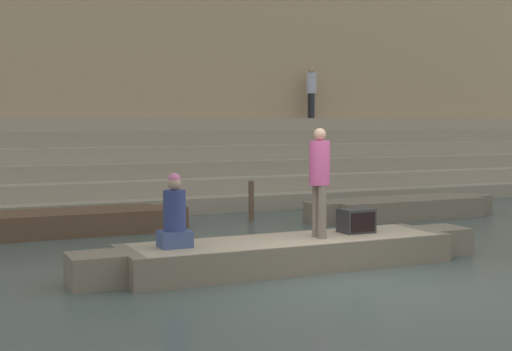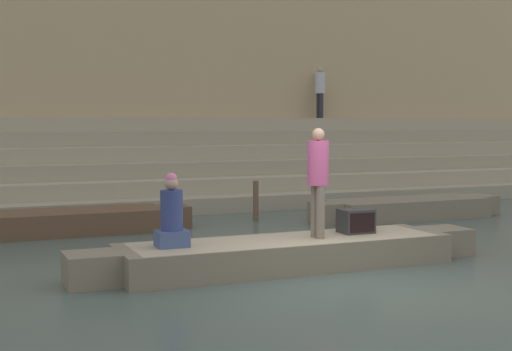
% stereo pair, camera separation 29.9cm
% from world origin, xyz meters
% --- Properties ---
extents(ground_plane, '(120.00, 120.00, 0.00)m').
position_xyz_m(ground_plane, '(0.00, 0.00, 0.00)').
color(ground_plane, '#47544C').
extents(ghat_steps, '(36.00, 4.56, 2.38)m').
position_xyz_m(ghat_steps, '(0.00, 10.71, 0.86)').
color(ghat_steps, gray).
rests_on(ghat_steps, ground).
extents(back_wall, '(34.20, 1.28, 8.49)m').
position_xyz_m(back_wall, '(0.00, 12.95, 4.22)').
color(back_wall, tan).
rests_on(back_wall, ground).
extents(rowboat_main, '(6.69, 1.45, 0.45)m').
position_xyz_m(rowboat_main, '(-0.35, 1.35, 0.24)').
color(rowboat_main, '#756651').
rests_on(rowboat_main, ground).
extents(person_standing, '(0.33, 0.33, 1.71)m').
position_xyz_m(person_standing, '(0.14, 1.26, 1.43)').
color(person_standing, '#756656').
rests_on(person_standing, rowboat_main).
extents(person_rowing, '(0.46, 0.36, 1.07)m').
position_xyz_m(person_rowing, '(-2.17, 1.38, 0.88)').
color(person_rowing, '#3D4C75').
rests_on(person_rowing, rowboat_main).
extents(tv_set, '(0.52, 0.42, 0.39)m').
position_xyz_m(tv_set, '(0.95, 1.46, 0.64)').
color(tv_set, '#2D2D2D').
rests_on(tv_set, rowboat_main).
extents(moored_boat_shore, '(4.88, 1.35, 0.46)m').
position_xyz_m(moored_boat_shore, '(4.71, 5.37, 0.25)').
color(moored_boat_shore, '#756651').
rests_on(moored_boat_shore, ground).
extents(moored_boat_distant, '(5.33, 1.35, 0.46)m').
position_xyz_m(moored_boat_distant, '(-3.08, 6.18, 0.25)').
color(moored_boat_distant, brown).
rests_on(moored_boat_distant, ground).
extents(mooring_post, '(0.13, 0.13, 0.91)m').
position_xyz_m(mooring_post, '(1.29, 6.38, 0.46)').
color(mooring_post, brown).
rests_on(mooring_post, ground).
extents(person_on_steps, '(0.33, 0.33, 1.65)m').
position_xyz_m(person_on_steps, '(5.94, 11.98, 3.33)').
color(person_on_steps, '#28282D').
rests_on(person_on_steps, ghat_steps).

